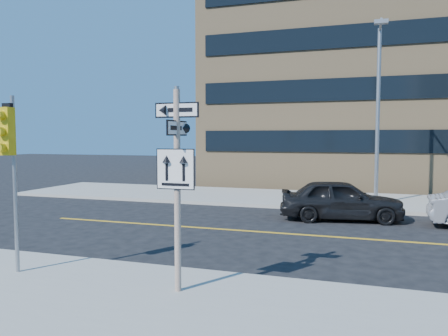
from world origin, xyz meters
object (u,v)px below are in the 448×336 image
(streetlight_a, at_px, (378,104))
(traffic_signal, at_px, (8,146))
(sign_pole, at_px, (177,177))
(parked_car_a, at_px, (341,200))

(streetlight_a, bearing_deg, traffic_signal, -120.80)
(traffic_signal, bearing_deg, sign_pole, 2.11)
(sign_pole, relative_size, parked_car_a, 0.87)
(traffic_signal, height_order, streetlight_a, streetlight_a)
(sign_pole, distance_m, parked_car_a, 10.10)
(streetlight_a, bearing_deg, sign_pole, -106.77)
(parked_car_a, relative_size, streetlight_a, 0.59)
(parked_car_a, bearing_deg, traffic_signal, 136.33)
(sign_pole, distance_m, traffic_signal, 4.05)
(sign_pole, bearing_deg, traffic_signal, -177.89)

